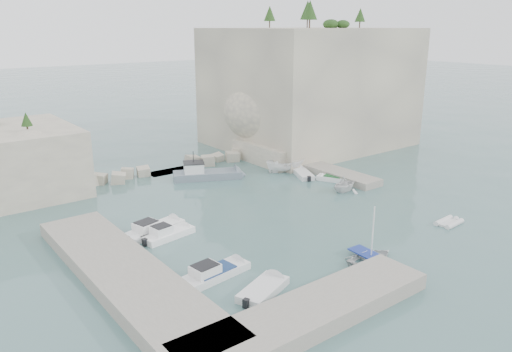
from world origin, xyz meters
TOP-DOWN VIEW (x-y plane):
  - ground at (0.00, 0.00)m, footprint 400.00×400.00m
  - cliff_east at (23.00, 23.00)m, footprint 26.00×22.00m
  - cliff_terrace at (13.00, 18.00)m, footprint 8.00×10.00m
  - quay_west at (-17.00, -1.00)m, footprint 5.00×24.00m
  - quay_south at (-10.00, -12.50)m, footprint 18.00×4.00m
  - ledge_east at (13.50, 10.00)m, footprint 3.00×16.00m
  - breakwater at (-1.00, 22.00)m, footprint 28.00×3.00m
  - motorboat_d at (-11.65, -4.29)m, footprint 6.28×2.58m
  - motorboat_b at (-10.93, 4.02)m, footprint 5.25×2.41m
  - motorboat_a at (-11.41, 5.73)m, footprint 6.49×3.34m
  - motorboat_e at (-10.25, -8.16)m, footprint 4.95×3.43m
  - rowboat at (-0.73, -9.47)m, footprint 4.25×3.13m
  - inflatable_dinghy at (10.78, -8.86)m, footprint 2.91×1.53m
  - tender_east_a at (10.19, 3.44)m, footprint 3.85×3.40m
  - tender_east_b at (11.95, 6.86)m, footprint 2.96×4.18m
  - tender_east_c at (10.52, 10.47)m, footprint 3.52×5.16m
  - tender_east_d at (10.01, 13.01)m, footprint 5.38×3.61m
  - work_boat at (0.89, 16.60)m, footprint 9.01×6.14m
  - rowboat_mast at (-0.73, -9.47)m, footprint 0.10×0.10m
  - vegetation at (17.83, 24.40)m, footprint 53.48×13.88m

SIDE VIEW (x-z plane):
  - ground at x=0.00m, z-range 0.00..0.00m
  - motorboat_d at x=-11.65m, z-range -0.70..0.70m
  - motorboat_b at x=-10.93m, z-range -0.70..0.70m
  - motorboat_a at x=-11.41m, z-range -0.70..0.70m
  - motorboat_e at x=-10.25m, z-range -0.35..0.35m
  - rowboat at x=-0.73m, z-range -0.43..0.43m
  - inflatable_dinghy at x=10.78m, z-range -0.22..0.22m
  - tender_east_a at x=10.19m, z-range -0.95..0.95m
  - tender_east_b at x=11.95m, z-range -0.35..0.35m
  - tender_east_c at x=10.52m, z-range -0.35..0.35m
  - tender_east_d at x=10.01m, z-range -0.97..0.97m
  - work_boat at x=0.89m, z-range -1.10..1.10m
  - ledge_east at x=13.50m, z-range 0.00..0.80m
  - quay_west at x=-17.00m, z-range 0.00..1.10m
  - quay_south at x=-10.00m, z-range 0.00..1.10m
  - breakwater at x=-1.00m, z-range 0.00..1.40m
  - cliff_terrace at x=13.00m, z-range 0.00..2.50m
  - rowboat_mast at x=-0.73m, z-range 0.43..4.63m
  - cliff_east at x=23.00m, z-range 0.00..17.00m
  - vegetation at x=17.83m, z-range 11.23..24.63m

